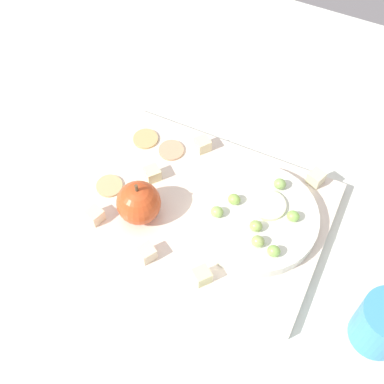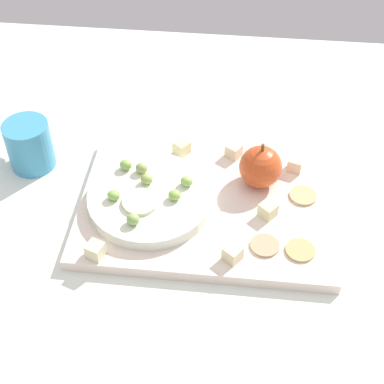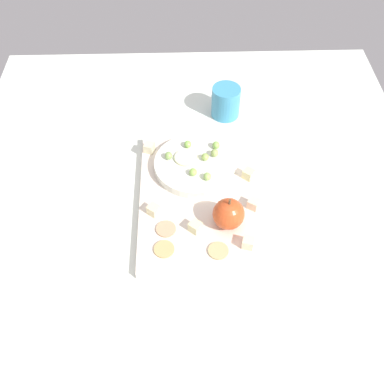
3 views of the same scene
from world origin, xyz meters
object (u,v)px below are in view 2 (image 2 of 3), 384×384
serving_dish (150,199)px  cracker_0 (303,196)px  cracker_2 (265,245)px  grape_4 (147,179)px  cheese_cube_3 (268,212)px  cracker_1 (300,250)px  apple_whole (260,167)px  cheese_cube_5 (95,250)px  grape_0 (126,165)px  grape_2 (175,193)px  cheese_cube_2 (234,151)px  platter (207,207)px  apple_slice_0 (140,202)px  cup (29,145)px  cheese_cube_4 (296,164)px  grape_6 (187,181)px  grape_1 (114,195)px  cheese_cube_1 (182,147)px  grape_5 (142,168)px  cheese_cube_0 (233,253)px  grape_3 (133,219)px

serving_dish → cracker_0: 23.71cm
cracker_2 → grape_4: grape_4 is taller
cheese_cube_3 → cracker_1: bearing=-52.1°
cracker_0 → cracker_1: bearing=-93.7°
apple_whole → cheese_cube_5: apple_whole is taller
grape_0 → cracker_2: bearing=-28.1°
apple_whole → grape_2: apple_whole is taller
cheese_cube_2 → grape_2: size_ratio=1.17×
platter → apple_slice_0: size_ratio=7.25×
cracker_1 → cup: cup is taller
grape_0 → cheese_cube_2: bearing=23.3°
cheese_cube_4 → grape_6: bearing=-156.1°
apple_whole → grape_6: apple_whole is taller
cheese_cube_3 → cracker_0: (5.46, 4.88, -0.92)cm
cracker_2 → grape_1: size_ratio=2.19×
cheese_cube_1 → cup: size_ratio=0.23×
cheese_cube_2 → grape_0: grape_0 is taller
serving_dish → cup: size_ratio=1.92×
cheese_cube_5 → cracker_2: 24.01cm
platter → cheese_cube_3: bearing=-11.9°
apple_slice_0 → cheese_cube_3: bearing=3.4°
grape_5 → cup: 20.00cm
apple_whole → cheese_cube_0: apple_whole is taller
cheese_cube_3 → grape_5: grape_5 is taller
cheese_cube_2 → grape_2: (-8.21, -12.56, 1.67)cm
cracker_2 → grape_6: size_ratio=2.19×
cheese_cube_4 → cracker_1: bearing=-88.5°
platter → cracker_0: (14.71, 2.93, 1.15)cm
cheese_cube_4 → cheese_cube_5: bearing=-143.5°
cracker_1 → cracker_2: size_ratio=1.00×
cheese_cube_3 → cracker_0: bearing=41.8°
serving_dish → cheese_cube_0: size_ratio=8.44×
cheese_cube_0 → cheese_cube_2: same height
cracker_0 → cracker_1: size_ratio=1.00×
cheese_cube_1 → cup: (-24.90, -3.33, 1.15)cm
cheese_cube_2 → grape_4: 16.38cm
platter → cheese_cube_4: 16.43cm
cracker_1 → grape_3: (-24.05, 0.93, 2.67)cm
grape_0 → grape_5: 2.65cm
cheese_cube_0 → grape_1: size_ratio=1.17×
cheese_cube_3 → apple_slice_0: bearing=-176.6°
grape_5 → cracker_0: bearing=-1.6°
grape_1 → platter: bearing=10.5°
cheese_cube_3 → serving_dish: bearing=177.1°
cheese_cube_4 → grape_2: bearing=-150.7°
serving_dish → cheese_cube_3: 17.93cm
cheese_cube_2 → grape_0: 18.25cm
cheese_cube_2 → cheese_cube_3: 14.48cm
cheese_cube_2 → cheese_cube_5: size_ratio=1.00×
cracker_0 → cracker_2: bearing=-118.3°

